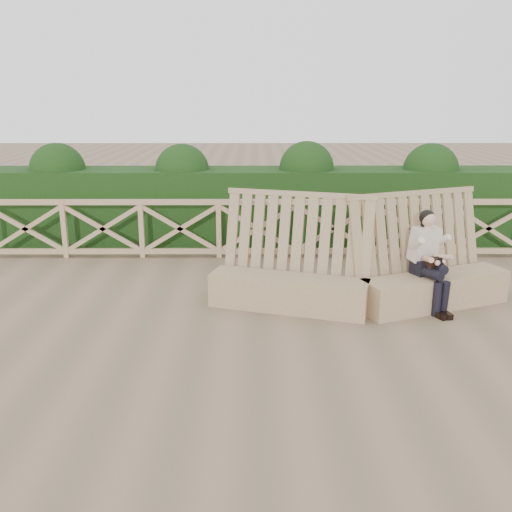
{
  "coord_description": "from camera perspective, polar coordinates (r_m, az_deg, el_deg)",
  "views": [
    {
      "loc": [
        -0.06,
        -6.78,
        2.93
      ],
      "look_at": [
        -0.03,
        0.4,
        0.9
      ],
      "focal_mm": 40.0,
      "sensor_mm": 36.0,
      "label": 1
    }
  ],
  "objects": [
    {
      "name": "woman",
      "position": [
        8.33,
        16.91,
        -0.0
      ],
      "size": [
        0.54,
        0.86,
        1.4
      ],
      "rotation": [
        0.0,
        0.0,
        0.41
      ],
      "color": "black",
      "rests_on": "ground"
    },
    {
      "name": "hedge",
      "position": [
        11.69,
        0.08,
        5.04
      ],
      "size": [
        12.0,
        1.2,
        1.5
      ],
      "primitive_type": "cube",
      "color": "black",
      "rests_on": "ground"
    },
    {
      "name": "guardrail",
      "position": [
        10.56,
        0.11,
        2.77
      ],
      "size": [
        10.1,
        0.09,
        1.1
      ],
      "color": "#9B795A",
      "rests_on": "ground"
    },
    {
      "name": "ground",
      "position": [
        7.39,
        0.26,
        -7.58
      ],
      "size": [
        60.0,
        60.0,
        0.0
      ],
      "primitive_type": "plane",
      "color": "brown",
      "rests_on": "ground"
    },
    {
      "name": "bench",
      "position": [
        8.28,
        10.48,
        -2.25
      ],
      "size": [
        4.36,
        1.53,
        1.61
      ],
      "rotation": [
        0.0,
        0.0,
        0.01
      ],
      "color": "#82694A",
      "rests_on": "ground"
    }
  ]
}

